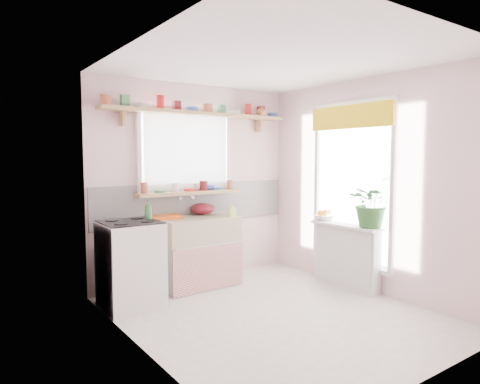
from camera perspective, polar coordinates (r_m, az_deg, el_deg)
room at (r=5.30m, az=4.25°, el=2.37°), size 3.20×3.20×3.20m
sink_unit at (r=5.31m, az=-5.66°, el=-7.86°), size 0.95×0.65×1.11m
cooker at (r=4.69m, az=-14.39°, el=-9.30°), size 0.58×0.58×0.93m
radiator_ledge at (r=5.40m, az=14.01°, el=-8.13°), size 0.22×0.95×0.78m
windowsill at (r=5.37m, az=-6.72°, el=-0.09°), size 1.40×0.22×0.04m
pine_shelf at (r=5.44m, az=-5.36°, el=10.32°), size 2.52×0.24×0.04m
shelf_crockery at (r=5.43m, az=-5.76°, el=11.12°), size 2.47×0.11×0.12m
sill_crockery at (r=5.35m, az=-6.88°, el=0.70°), size 1.35×0.11×0.12m
dish_tray at (r=5.19m, az=-10.07°, el=-3.30°), size 0.42×0.35×0.04m
colander at (r=5.50m, az=-5.01°, el=-2.24°), size 0.33×0.33×0.14m
jade_plant at (r=5.13m, az=16.99°, el=-1.31°), size 0.63×0.58×0.58m
fruit_bowl at (r=5.62m, az=11.19°, el=-3.34°), size 0.30×0.30×0.07m
herb_pot at (r=5.10m, az=17.77°, el=-3.52°), size 0.12×0.09×0.20m
soap_bottle_sink at (r=5.26m, az=-1.11°, el=-2.41°), size 0.08×0.08×0.17m
sill_cup at (r=5.48m, az=-5.83°, el=0.70°), size 0.15×0.15×0.09m
sill_bowl at (r=5.56m, az=-4.43°, el=0.63°), size 0.21×0.21×0.06m
shelf_vase at (r=5.92m, az=2.88°, el=10.77°), size 0.16×0.16×0.14m
cooker_bottle at (r=4.70m, az=-12.15°, el=-2.29°), size 0.11×0.11×0.21m
fruit at (r=5.62m, az=11.20°, el=-2.74°), size 0.20×0.14×0.10m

